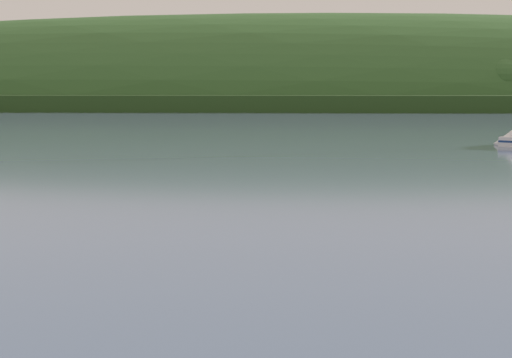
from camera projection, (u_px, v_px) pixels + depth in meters
The scene contains 1 object.
far_shoreline_hill at pixel (293, 106), 196.01m from camera, with size 547.31×125.33×47.72m.
Camera 1 is at (7.26, 10.39, 5.19)m, focal length 52.64 mm.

